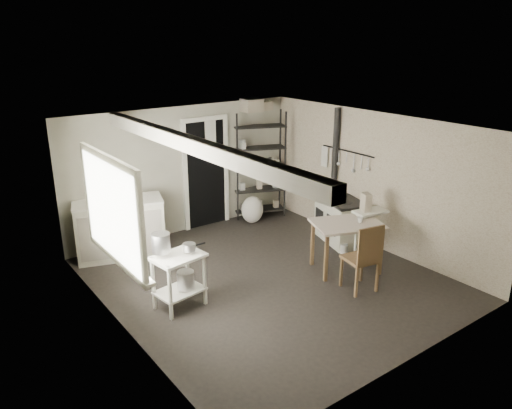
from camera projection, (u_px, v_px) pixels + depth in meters
floor at (268, 279)px, 7.49m from camera, size 5.00×5.00×0.00m
ceiling at (269, 126)px, 6.74m from camera, size 5.00×5.00×0.00m
wall_back at (184, 170)px, 9.02m from camera, size 4.50×0.02×2.30m
wall_front at (415, 270)px, 5.21m from camera, size 4.50×0.02×2.30m
wall_left at (117, 244)px, 5.85m from camera, size 0.02×5.00×2.30m
wall_right at (374, 181)px, 8.38m from camera, size 0.02×5.00×2.30m
window at (111, 211)px, 5.90m from camera, size 0.12×1.76×1.28m
doorway at (206, 175)px, 9.29m from camera, size 0.96×0.10×2.08m
ceiling_beam at (192, 145)px, 6.10m from camera, size 0.18×5.00×0.18m
wallpaper_panel at (374, 181)px, 8.38m from camera, size 0.01×5.00×2.30m
utensil_rail at (347, 151)px, 8.67m from camera, size 0.06×1.20×0.44m
prep_table at (179, 280)px, 6.61m from camera, size 0.72×0.56×0.75m
stockpot at (161, 243)px, 6.41m from camera, size 0.25×0.25×0.26m
saucepan at (189, 247)px, 6.51m from camera, size 0.21×0.21×0.09m
bucket at (186, 280)px, 6.63m from camera, size 0.30×0.30×0.25m
base_cabinets at (120, 229)px, 8.15m from camera, size 1.58×1.05×0.96m
mixing_bowl at (127, 200)px, 8.04m from camera, size 0.29×0.29×0.07m
counter_cup at (95, 206)px, 7.70m from camera, size 0.15×0.15×0.10m
shelf_rack at (259, 170)px, 9.81m from camera, size 1.07×0.73×2.10m
shelf_jar at (243, 151)px, 9.52m from camera, size 0.09×0.09×0.18m
storage_box_a at (252, 117)px, 9.39m from camera, size 0.37×0.33×0.24m
storage_box_b at (264, 116)px, 9.59m from camera, size 0.27×0.25×0.17m
stove at (340, 217)px, 8.73m from camera, size 0.81×1.11×0.78m
stovepipe at (336, 147)px, 8.85m from camera, size 0.14×0.14×1.40m
side_ledge at (369, 234)px, 8.04m from camera, size 0.58×0.37×0.83m
oats_box at (366, 200)px, 7.85m from camera, size 0.18×0.22×0.28m
work_table at (346, 247)px, 7.67m from camera, size 1.22×1.05×0.78m
table_cup at (360, 221)px, 7.55m from camera, size 0.09×0.09×0.08m
chair at (360, 258)px, 7.04m from camera, size 0.50×0.51×1.03m
flour_sack at (252, 211)px, 9.64m from camera, size 0.55×0.51×0.53m
floor_crock at (344, 249)px, 8.34m from camera, size 0.13×0.13×0.16m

